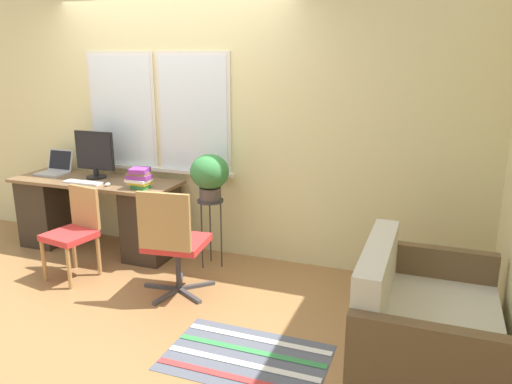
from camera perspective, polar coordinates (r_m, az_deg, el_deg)
ground_plane at (r=4.91m, az=-12.44°, el=-8.66°), size 14.00×14.00×0.00m
wall_back_with_window at (r=5.13m, az=-9.21°, el=8.22°), size 9.00×0.12×2.70m
desk at (r=5.42m, az=-17.59°, el=-2.26°), size 1.75×0.61×0.75m
laptop at (r=5.77m, az=-21.99°, el=2.51°), size 0.30×0.29×0.24m
monitor at (r=5.37m, az=-17.95°, el=4.10°), size 0.45×0.21×0.48m
keyboard at (r=5.22m, az=-19.13°, el=1.05°), size 0.41×0.12×0.02m
mouse at (r=5.03m, az=-16.60°, el=0.84°), size 0.04×0.07×0.03m
book_stack at (r=4.85m, az=-13.19°, el=1.58°), size 0.23×0.20×0.20m
desk_chair_wooden at (r=4.81m, az=-20.06°, el=-4.11°), size 0.45×0.46×0.82m
office_chair_swivel at (r=4.20m, az=-9.45°, el=-5.52°), size 0.61×0.62×0.94m
couch_loveseat at (r=3.43m, az=18.37°, el=-14.88°), size 0.84×1.24×0.83m
plant_stand at (r=4.72m, az=-5.22°, el=-1.91°), size 0.25×0.25×0.66m
potted_plant at (r=4.63m, az=-5.32°, el=2.07°), size 0.36×0.36×0.43m
floor_rug_striped at (r=3.54m, az=-1.10°, el=-18.36°), size 1.09×0.70×0.01m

